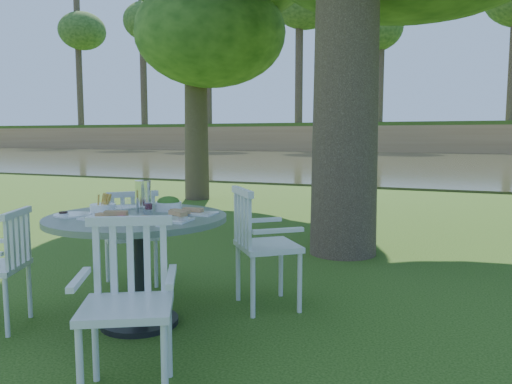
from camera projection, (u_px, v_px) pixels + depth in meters
ground at (248, 287)px, 4.53m from camera, size 140.00×140.00×0.00m
table at (137, 239)px, 3.57m from camera, size 1.28×1.28×0.80m
chair_ne at (256, 238)px, 3.93m from camera, size 0.66×0.66×0.96m
chair_nw at (132, 231)px, 4.47m from camera, size 0.61×0.61×0.88m
chair_sw at (5, 259)px, 3.53m from camera, size 0.54×0.55×0.85m
chair_se at (129, 290)px, 2.67m from camera, size 0.62×0.61×0.92m
tableware at (137, 207)px, 3.64m from camera, size 1.06×0.73×0.24m
river at (426, 163)px, 25.63m from camera, size 100.00×28.00×0.12m
far_bank at (449, 65)px, 41.33m from camera, size 100.00×18.00×15.20m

